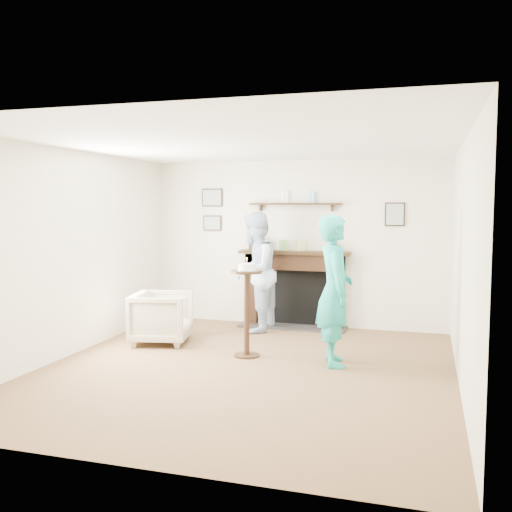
# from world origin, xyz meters

# --- Properties ---
(ground) EXTENTS (5.00, 5.00, 0.00)m
(ground) POSITION_xyz_m (0.00, 0.00, 0.00)
(ground) COLOR brown
(ground) RESTS_ON ground
(room_shell) EXTENTS (4.54, 5.02, 2.52)m
(room_shell) POSITION_xyz_m (-0.00, 0.69, 1.62)
(room_shell) COLOR silver
(room_shell) RESTS_ON ground
(armchair) EXTENTS (0.89, 0.87, 0.68)m
(armchair) POSITION_xyz_m (-1.46, 0.87, 0.00)
(armchair) COLOR #BFA88E
(armchair) RESTS_ON ground
(man) EXTENTS (0.72, 0.89, 1.73)m
(man) POSITION_xyz_m (-0.48, 1.90, 0.00)
(man) COLOR #ADB8D9
(man) RESTS_ON ground
(woman) EXTENTS (0.58, 0.72, 1.72)m
(woman) POSITION_xyz_m (0.90, 0.50, 0.00)
(woman) COLOR teal
(woman) RESTS_ON ground
(pedestal_table) EXTENTS (0.38, 0.38, 1.21)m
(pedestal_table) POSITION_xyz_m (-0.16, 0.55, 0.74)
(pedestal_table) COLOR black
(pedestal_table) RESTS_ON ground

